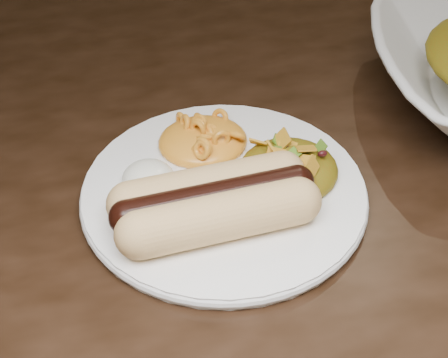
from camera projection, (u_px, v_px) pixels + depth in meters
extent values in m
cube|color=black|center=(121.00, 213.00, 0.65)|extent=(1.60, 0.90, 0.04)
cylinder|color=white|center=(224.00, 193.00, 0.63)|extent=(0.29, 0.29, 0.01)
cylinder|color=#FCC895|center=(219.00, 216.00, 0.57)|extent=(0.14, 0.05, 0.04)
cylinder|color=#FCC895|center=(210.00, 190.00, 0.59)|extent=(0.14, 0.05, 0.04)
cylinder|color=black|center=(214.00, 199.00, 0.58)|extent=(0.15, 0.04, 0.03)
ellipsoid|color=#FF9F2B|center=(203.00, 131.00, 0.66)|extent=(0.11, 0.11, 0.03)
ellipsoid|color=white|center=(148.00, 174.00, 0.62)|extent=(0.06, 0.06, 0.03)
ellipsoid|color=#992702|center=(289.00, 166.00, 0.63)|extent=(0.09, 0.09, 0.04)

